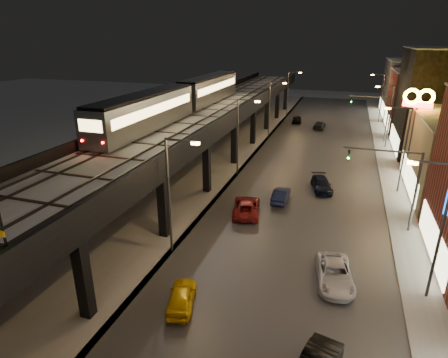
% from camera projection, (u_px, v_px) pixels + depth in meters
% --- Properties ---
extents(road_surface, '(17.00, 120.00, 0.06)m').
position_uv_depth(road_surface, '(310.00, 171.00, 45.99)').
color(road_surface, '#46474D').
rests_on(road_surface, ground).
extents(sidewalk_right, '(4.00, 120.00, 0.14)m').
position_uv_depth(sidewalk_right, '(398.00, 179.00, 43.07)').
color(sidewalk_right, '#9FA1A8').
rests_on(sidewalk_right, ground).
extents(under_viaduct_pavement, '(11.00, 120.00, 0.06)m').
position_uv_depth(under_viaduct_pavement, '(207.00, 160.00, 49.91)').
color(under_viaduct_pavement, '#9FA1A8').
rests_on(under_viaduct_pavement, ground).
extents(elevated_viaduct, '(9.00, 100.00, 6.30)m').
position_uv_depth(elevated_viaduct, '(198.00, 124.00, 45.11)').
color(elevated_viaduct, black).
rests_on(elevated_viaduct, ground).
extents(viaduct_trackbed, '(8.40, 100.00, 0.32)m').
position_uv_depth(viaduct_trackbed, '(198.00, 117.00, 44.95)').
color(viaduct_trackbed, '#B2B7C1').
rests_on(viaduct_trackbed, elevated_viaduct).
extents(viaduct_parapet_streetside, '(0.30, 100.00, 1.10)m').
position_uv_depth(viaduct_parapet_streetside, '(232.00, 116.00, 43.54)').
color(viaduct_parapet_streetside, black).
rests_on(viaduct_parapet_streetside, elevated_viaduct).
extents(viaduct_parapet_far, '(0.30, 100.00, 1.10)m').
position_uv_depth(viaduct_parapet_far, '(165.00, 111.00, 46.07)').
color(viaduct_parapet_far, black).
rests_on(viaduct_parapet_far, elevated_viaduct).
extents(building_e, '(12.20, 12.20, 10.16)m').
position_uv_depth(building_e, '(428.00, 102.00, 63.37)').
color(building_e, maroon).
rests_on(building_e, ground).
extents(building_f, '(12.20, 16.20, 11.16)m').
position_uv_depth(building_f, '(417.00, 89.00, 75.62)').
color(building_f, '#48484D').
rests_on(building_f, ground).
extents(streetlight_left_1, '(2.57, 0.28, 9.00)m').
position_uv_depth(streetlight_left_1, '(172.00, 189.00, 26.90)').
color(streetlight_left_1, '#38383A').
rests_on(streetlight_left_1, ground).
extents(streetlight_right_1, '(2.56, 0.28, 9.00)m').
position_uv_depth(streetlight_right_1, '(438.00, 223.00, 21.92)').
color(streetlight_right_1, '#38383A').
rests_on(streetlight_right_1, ground).
extents(streetlight_left_2, '(2.57, 0.28, 9.00)m').
position_uv_depth(streetlight_left_2, '(240.00, 132.00, 42.88)').
color(streetlight_left_2, '#38383A').
rests_on(streetlight_left_2, ground).
extents(streetlight_right_2, '(2.56, 0.28, 9.00)m').
position_uv_depth(streetlight_right_2, '(403.00, 144.00, 37.90)').
color(streetlight_right_2, '#38383A').
rests_on(streetlight_right_2, ground).
extents(streetlight_left_3, '(2.57, 0.28, 9.00)m').
position_uv_depth(streetlight_left_3, '(271.00, 106.00, 58.86)').
color(streetlight_left_3, '#38383A').
rests_on(streetlight_left_3, ground).
extents(streetlight_right_3, '(2.56, 0.28, 9.00)m').
position_uv_depth(streetlight_right_3, '(388.00, 112.00, 53.88)').
color(streetlight_right_3, '#38383A').
rests_on(streetlight_right_3, ground).
extents(streetlight_left_4, '(2.57, 0.28, 9.00)m').
position_uv_depth(streetlight_left_4, '(289.00, 91.00, 74.83)').
color(streetlight_left_4, '#38383A').
rests_on(streetlight_left_4, ground).
extents(streetlight_right_4, '(2.56, 0.28, 9.00)m').
position_uv_depth(streetlight_right_4, '(381.00, 95.00, 69.86)').
color(streetlight_right_4, '#38383A').
rests_on(streetlight_right_4, ground).
extents(traffic_light_rig_a, '(6.10, 0.34, 7.00)m').
position_uv_depth(traffic_light_rig_a, '(402.00, 181.00, 30.43)').
color(traffic_light_rig_a, '#38383A').
rests_on(traffic_light_rig_a, ground).
extents(traffic_light_rig_b, '(6.10, 0.34, 7.00)m').
position_uv_depth(traffic_light_rig_b, '(380.00, 113.00, 57.06)').
color(traffic_light_rig_b, '#38383A').
rests_on(traffic_light_rig_b, ground).
extents(subway_train, '(2.98, 36.48, 3.56)m').
position_uv_depth(subway_train, '(183.00, 98.00, 46.22)').
color(subway_train, gray).
rests_on(subway_train, viaduct_trackbed).
extents(car_taxi, '(2.47, 4.06, 1.29)m').
position_uv_depth(car_taxi, '(182.00, 297.00, 22.74)').
color(car_taxi, '#EDB907').
rests_on(car_taxi, ground).
extents(car_near_white, '(1.38, 3.93, 1.29)m').
position_uv_depth(car_near_white, '(281.00, 196.00, 37.23)').
color(car_near_white, '#181F4A').
rests_on(car_near_white, ground).
extents(car_mid_silver, '(3.31, 5.45, 1.41)m').
position_uv_depth(car_mid_silver, '(246.00, 207.00, 34.60)').
color(car_mid_silver, maroon).
rests_on(car_mid_silver, ground).
extents(car_mid_dark, '(2.01, 4.50, 1.28)m').
position_uv_depth(car_mid_dark, '(319.00, 125.00, 66.51)').
color(car_mid_dark, black).
rests_on(car_mid_dark, ground).
extents(car_far_white, '(1.95, 4.13, 1.36)m').
position_uv_depth(car_far_white, '(297.00, 119.00, 71.18)').
color(car_far_white, black).
rests_on(car_far_white, ground).
extents(car_onc_dark, '(2.98, 5.20, 1.36)m').
position_uv_depth(car_onc_dark, '(334.00, 275.00, 24.84)').
color(car_onc_dark, silver).
rests_on(car_onc_dark, ground).
extents(car_onc_white, '(2.89, 4.82, 1.31)m').
position_uv_depth(car_onc_white, '(322.00, 185.00, 39.91)').
color(car_onc_white, black).
rests_on(car_onc_white, ground).
extents(sign_mcdonalds, '(3.08, 0.88, 10.40)m').
position_uv_depth(sign_mcdonalds, '(417.00, 107.00, 39.61)').
color(sign_mcdonalds, '#38383A').
rests_on(sign_mcdonalds, ground).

